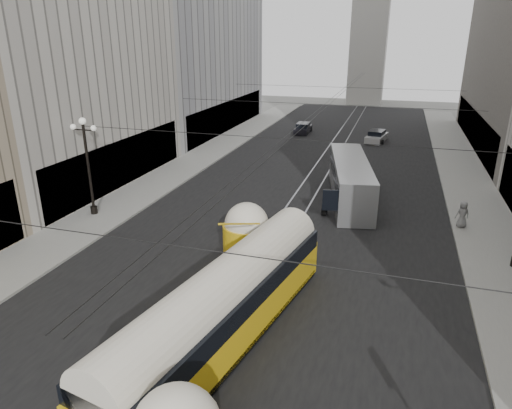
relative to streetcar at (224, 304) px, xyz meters
The scene contains 14 objects.
road 24.49m from the streetcar, 91.17° to the left, with size 20.00×85.00×0.02m, color black.
sidewalk_left 30.64m from the streetcar, 114.12° to the left, with size 4.00×72.00×0.15m, color gray.
sidewalk_right 30.24m from the streetcar, 67.62° to the left, with size 4.00×72.00×0.15m, color gray.
rail_left 24.51m from the streetcar, 92.93° to the left, with size 0.12×85.00×0.04m, color gray.
rail_right 24.48m from the streetcar, 89.41° to the left, with size 0.12×85.00×0.04m, color gray.
building_left_far 46.63m from the streetcar, 117.17° to the left, with size 12.60×28.60×28.60m.
distant_tower 73.15m from the streetcar, 90.40° to the left, with size 6.00×6.00×31.36m.
lamppost_left_mid 16.57m from the streetcar, 142.85° to the left, with size 1.86×0.44×6.37m.
catenary 23.80m from the streetcar, 90.94° to the left, with size 25.00×72.00×0.23m.
streetcar is the anchor object (origin of this frame).
city_bus 18.48m from the streetcar, 81.44° to the left, with size 4.50×11.71×2.89m.
sedan_white_far 38.97m from the streetcar, 84.80° to the left, with size 2.42×4.42×1.32m.
sedan_dark_far 41.69m from the streetcar, 97.50° to the left, with size 1.72×4.02×1.26m.
pedestrian_sidewalk_right 17.77m from the streetcar, 55.72° to the left, with size 0.81×0.50×1.67m, color slate.
Camera 1 is at (6.07, -5.86, 11.22)m, focal length 32.00 mm.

